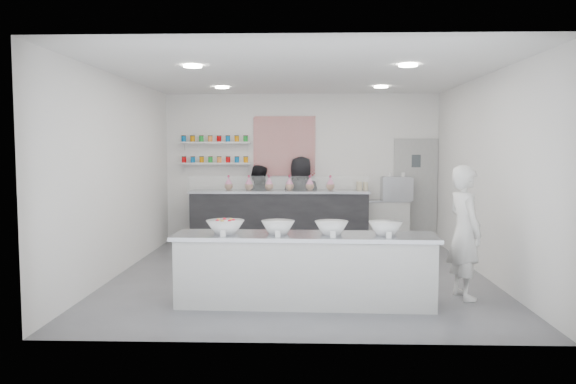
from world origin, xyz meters
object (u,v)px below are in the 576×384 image
(espresso_ledge, at_px, (379,222))
(staff_left, at_px, (258,204))
(espresso_machine, at_px, (396,189))
(woman_prep, at_px, (465,232))
(prep_counter, at_px, (305,269))
(back_bar, at_px, (279,218))
(staff_right, at_px, (301,200))

(espresso_ledge, relative_size, staff_left, 0.75)
(espresso_machine, xyz_separation_m, woman_prep, (0.22, -4.04, -0.25))
(prep_counter, distance_m, staff_left, 4.57)
(prep_counter, distance_m, espresso_machine, 4.81)
(back_bar, xyz_separation_m, staff_right, (0.42, 0.25, 0.33))
(espresso_ledge, xyz_separation_m, staff_left, (-2.43, 0.05, 0.35))
(prep_counter, height_order, woman_prep, woman_prep)
(woman_prep, bearing_deg, staff_left, 23.68)
(espresso_machine, bearing_deg, prep_counter, -112.43)
(prep_counter, bearing_deg, espresso_ledge, 73.13)
(staff_left, distance_m, staff_right, 0.87)
(staff_left, height_order, staff_right, staff_right)
(woman_prep, distance_m, staff_left, 5.06)
(espresso_machine, height_order, staff_left, staff_left)
(prep_counter, distance_m, woman_prep, 2.11)
(back_bar, xyz_separation_m, staff_left, (-0.44, 0.25, 0.24))
(espresso_machine, bearing_deg, staff_left, 179.07)
(espresso_machine, xyz_separation_m, staff_right, (-1.90, 0.05, -0.23))
(back_bar, relative_size, staff_right, 2.00)
(espresso_ledge, height_order, staff_right, staff_right)
(staff_right, bearing_deg, back_bar, 20.85)
(back_bar, height_order, woman_prep, woman_prep)
(espresso_ledge, bearing_deg, back_bar, -174.10)
(espresso_machine, bearing_deg, woman_prep, -86.94)
(espresso_machine, distance_m, staff_right, 1.91)
(prep_counter, distance_m, staff_right, 4.48)
(prep_counter, bearing_deg, staff_right, 92.71)
(prep_counter, xyz_separation_m, espresso_ledge, (1.48, 4.41, 0.00))
(espresso_ledge, xyz_separation_m, woman_prep, (0.55, -4.04, 0.41))
(espresso_ledge, distance_m, woman_prep, 4.10)
(espresso_ledge, xyz_separation_m, espresso_machine, (0.34, 0.00, 0.66))
(woman_prep, relative_size, staff_left, 1.08)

